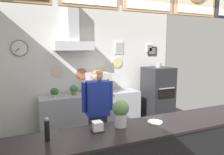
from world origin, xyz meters
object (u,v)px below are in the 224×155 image
shop_worker (98,113)px  basil_vase (121,112)px  napkin_holder (97,127)px  espresso_machine (98,83)px  condiment_plate (155,122)px  pizza_oven (158,95)px  potted_sage (74,89)px  potted_basil (54,92)px  pepper_grinder (47,129)px

shop_worker → basil_vase: (-0.08, -1.06, 0.33)m
basil_vase → napkin_holder: bearing=-176.9°
espresso_machine → condiment_plate: 2.38m
pizza_oven → shop_worker: (-2.03, -1.16, 0.13)m
napkin_holder → potted_sage: bearing=83.3°
potted_sage → shop_worker: bearing=-85.7°
basil_vase → condiment_plate: basil_vase is taller
potted_basil → basil_vase: (0.44, -2.33, 0.18)m
potted_basil → potted_sage: bearing=6.9°
pizza_oven → condiment_plate: (-1.66, -2.27, 0.29)m
potted_basil → pepper_grinder: (-0.40, -2.38, 0.13)m
pepper_grinder → condiment_plate: pepper_grinder is taller
condiment_plate → shop_worker: bearing=108.5°
shop_worker → basil_vase: bearing=90.7°
espresso_machine → potted_basil: bearing=180.0°
shop_worker → espresso_machine: shop_worker is taller
shop_worker → espresso_machine: (0.47, 1.27, 0.26)m
pizza_oven → potted_basil: pizza_oven is taller
pizza_oven → condiment_plate: bearing=-126.1°
basil_vase → pizza_oven: bearing=46.5°
basil_vase → napkin_holder: basil_vase is taller
potted_sage → condiment_plate: size_ratio=1.19×
basil_vase → condiment_plate: (0.46, -0.05, -0.17)m
pepper_grinder → napkin_holder: pepper_grinder is taller
pizza_oven → pepper_grinder: pizza_oven is taller
espresso_machine → napkin_holder: (-0.85, -2.35, -0.06)m
potted_sage → pepper_grinder: 2.57m
espresso_machine → pepper_grinder: bearing=-120.2°
potted_sage → condiment_plate: potted_sage is taller
pizza_oven → potted_sage: 2.16m
shop_worker → napkin_holder: shop_worker is taller
potted_basil → shop_worker: bearing=-67.5°
espresso_machine → potted_sage: (-0.56, 0.05, -0.11)m
shop_worker → condiment_plate: shop_worker is taller
potted_sage → pepper_grinder: bearing=-108.7°
pepper_grinder → napkin_holder: size_ratio=1.80×
pepper_grinder → napkin_holder: bearing=3.8°
shop_worker → potted_basil: shop_worker is taller
pepper_grinder → shop_worker: bearing=50.4°
napkin_holder → espresso_machine: bearing=70.2°
espresso_machine → basil_vase: (-0.55, -2.33, 0.06)m
pizza_oven → napkin_holder: (-2.41, -2.24, 0.34)m
potted_basil → potted_sage: 0.43m
potted_basil → condiment_plate: (0.90, -2.38, 0.02)m
espresso_machine → pepper_grinder: espresso_machine is taller
pizza_oven → potted_basil: bearing=177.7°
espresso_machine → napkin_holder: bearing=-109.8°
pizza_oven → espresso_machine: 1.62m
napkin_holder → potted_basil: bearing=93.5°
pizza_oven → potted_sage: pizza_oven is taller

